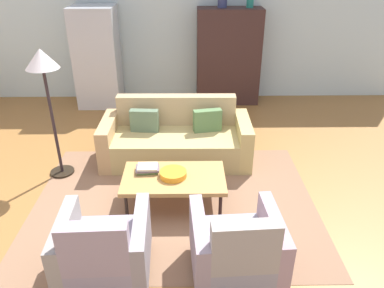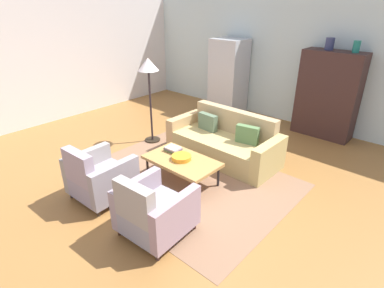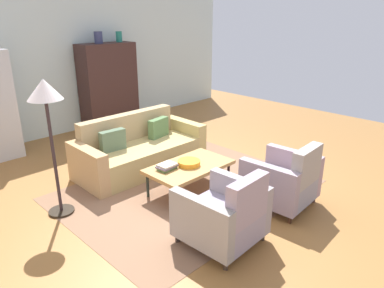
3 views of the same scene
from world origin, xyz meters
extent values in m
plane|color=olive|center=(0.00, 0.00, 0.00)|extent=(10.70, 10.70, 0.00)
cube|color=silver|center=(0.00, 3.90, 1.40)|extent=(8.92, 0.12, 2.80)
cube|color=#886349|center=(-0.15, 0.15, 0.00)|extent=(3.40, 2.60, 0.01)
cube|color=tan|center=(-0.15, 1.20, 0.21)|extent=(1.75, 0.92, 0.42)
cube|color=tan|center=(-0.15, 1.56, 0.43)|extent=(1.74, 0.20, 0.86)
cube|color=tan|center=(0.81, 1.19, 0.31)|extent=(0.19, 0.90, 0.62)
cube|color=tan|center=(-1.11, 1.21, 0.31)|extent=(0.19, 0.90, 0.62)
cube|color=#547646|center=(0.30, 1.30, 0.58)|extent=(0.42, 0.19, 0.32)
cube|color=#556B50|center=(-0.60, 1.31, 0.58)|extent=(0.41, 0.15, 0.32)
cylinder|color=black|center=(-0.68, 0.38, 0.18)|extent=(0.04, 0.04, 0.36)
cylinder|color=black|center=(0.38, 0.38, 0.18)|extent=(0.04, 0.04, 0.36)
cylinder|color=black|center=(-0.68, -0.18, 0.18)|extent=(0.04, 0.04, 0.36)
cylinder|color=black|center=(0.38, -0.18, 0.18)|extent=(0.04, 0.04, 0.36)
cube|color=#AE8044|center=(-0.15, 0.10, 0.38)|extent=(1.20, 0.70, 0.05)
cylinder|color=#322722|center=(-1.10, -0.67, 0.05)|extent=(0.05, 0.05, 0.10)
cylinder|color=#332213|center=(-0.42, -0.65, 0.05)|extent=(0.05, 0.05, 0.10)
cylinder|color=#382B21|center=(-1.08, -1.35, 0.05)|extent=(0.05, 0.05, 0.10)
cylinder|color=#372C22|center=(-0.40, -1.33, 0.05)|extent=(0.05, 0.05, 0.10)
cube|color=gray|center=(-0.75, -1.00, 0.25)|extent=(0.59, 0.82, 0.30)
cube|color=gray|center=(-0.74, -1.33, 0.49)|extent=(0.57, 0.16, 0.78)
cube|color=gray|center=(-1.09, -1.01, 0.38)|extent=(0.15, 0.80, 0.56)
cube|color=gray|center=(-0.41, -0.99, 0.38)|extent=(0.15, 0.80, 0.56)
cylinder|color=black|center=(0.09, -0.68, 0.05)|extent=(0.05, 0.05, 0.10)
cylinder|color=#351A18|center=(0.77, -0.64, 0.05)|extent=(0.05, 0.05, 0.10)
cylinder|color=#3B2113|center=(0.13, -1.36, 0.05)|extent=(0.05, 0.05, 0.10)
cylinder|color=#3A2522|center=(0.81, -1.32, 0.05)|extent=(0.05, 0.05, 0.10)
cube|color=gray|center=(0.45, -1.00, 0.25)|extent=(0.61, 0.83, 0.30)
cube|color=gray|center=(0.47, -1.33, 0.49)|extent=(0.57, 0.17, 0.78)
cube|color=gray|center=(0.11, -1.02, 0.38)|extent=(0.17, 0.81, 0.56)
cube|color=gray|center=(0.79, -0.98, 0.38)|extent=(0.17, 0.81, 0.56)
cylinder|color=orange|center=(-0.16, 0.10, 0.44)|extent=(0.31, 0.31, 0.07)
cube|color=#537A44|center=(-0.46, 0.22, 0.42)|extent=(0.26, 0.17, 0.03)
cube|color=#5F505E|center=(-0.46, 0.22, 0.45)|extent=(0.29, 0.21, 0.02)
cube|color=beige|center=(-0.46, 0.22, 0.47)|extent=(0.24, 0.19, 0.02)
cube|color=#38221F|center=(0.81, 3.55, 0.90)|extent=(1.20, 0.50, 1.80)
cube|color=black|center=(0.51, 3.81, 0.90)|extent=(0.56, 0.01, 1.51)
cube|color=black|center=(1.11, 3.81, 0.90)|extent=(0.56, 0.01, 1.51)
cylinder|color=navy|center=(0.66, 3.55, 1.92)|extent=(0.17, 0.17, 0.24)
cylinder|color=#1E7362|center=(1.16, 3.55, 1.91)|extent=(0.13, 0.13, 0.22)
cylinder|color=black|center=(-1.72, 0.85, 0.01)|extent=(0.32, 0.32, 0.03)
cylinder|color=#2A1F23|center=(-1.72, 0.85, 0.76)|extent=(0.04, 0.04, 1.45)
cone|color=silver|center=(-1.72, 0.85, 1.60)|extent=(0.40, 0.40, 0.24)
camera|label=1|loc=(0.01, -3.60, 2.78)|focal=35.15mm
camera|label=2|loc=(2.88, -3.04, 2.75)|focal=28.91mm
camera|label=3|loc=(-3.42, -3.21, 2.45)|focal=33.89mm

